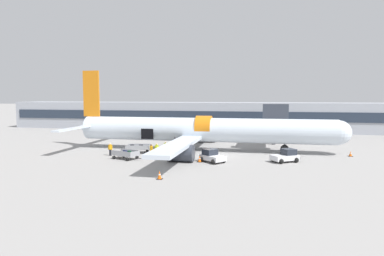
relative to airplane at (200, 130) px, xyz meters
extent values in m
plane|color=gray|center=(2.58, -3.81, -2.71)|extent=(500.00, 500.00, 0.00)
cube|color=#9EA3AD|center=(2.58, 28.79, 0.27)|extent=(101.92, 8.70, 5.96)
cube|color=#232D3D|center=(2.58, 24.38, 0.57)|extent=(99.88, 0.16, 1.91)
cylinder|color=#4C4C51|center=(9.88, 7.93, -1.00)|extent=(0.60, 0.60, 3.43)
cube|color=silver|center=(9.88, 7.93, 2.01)|extent=(2.58, 12.64, 2.58)
cube|color=#333842|center=(9.88, 2.21, 2.01)|extent=(3.35, 1.60, 3.09)
cylinder|color=silver|center=(0.54, 0.00, 0.10)|extent=(33.97, 3.21, 3.21)
sphere|color=silver|center=(17.53, 0.00, 0.10)|extent=(3.05, 3.05, 3.05)
cone|color=silver|center=(-16.44, 0.00, 0.10)|extent=(3.69, 2.95, 2.95)
cylinder|color=orange|center=(0.54, -0.03, 0.39)|extent=(2.04, 3.21, 3.21)
cube|color=orange|center=(-15.84, 0.00, 4.96)|extent=(2.41, 0.28, 6.51)
cube|color=silver|center=(-15.79, -4.54, 0.42)|extent=(1.09, 9.09, 0.20)
cube|color=silver|center=(-15.79, 4.55, 0.42)|extent=(1.09, 9.09, 0.20)
cube|color=silver|center=(-0.82, -8.59, -0.78)|extent=(2.61, 16.23, 0.40)
cube|color=silver|center=(-0.82, 8.60, -0.78)|extent=(2.61, 16.23, 0.40)
cylinder|color=#333842|center=(-0.62, -8.42, -1.71)|extent=(2.94, 1.94, 1.94)
cylinder|color=#333842|center=(-0.62, 8.42, -1.71)|extent=(2.94, 1.94, 1.94)
cube|color=black|center=(-6.93, -1.58, -0.46)|extent=(1.70, 0.12, 1.40)
cylinder|color=#56565B|center=(11.07, 0.00, -1.43)|extent=(0.22, 0.22, 1.47)
sphere|color=black|center=(11.07, 0.00, -2.17)|extent=(1.09, 1.09, 1.09)
cylinder|color=#56565B|center=(-2.86, -2.30, -1.43)|extent=(0.22, 0.22, 1.47)
sphere|color=black|center=(-2.86, -2.30, -2.17)|extent=(1.09, 1.09, 1.09)
cylinder|color=#56565B|center=(-2.86, 2.31, -1.43)|extent=(0.22, 0.22, 1.47)
sphere|color=black|center=(-2.86, 2.31, -2.17)|extent=(1.09, 1.09, 1.09)
cube|color=silver|center=(10.74, -6.13, -2.19)|extent=(3.32, 2.93, 0.57)
cube|color=#232833|center=(11.18, -5.84, -1.58)|extent=(1.84, 1.84, 0.66)
cube|color=black|center=(12.02, -5.28, -2.31)|extent=(0.88, 1.23, 0.28)
sphere|color=black|center=(11.99, -6.18, -2.43)|extent=(0.56, 0.56, 0.56)
sphere|color=black|center=(11.17, -4.96, -2.43)|extent=(0.56, 0.56, 0.56)
sphere|color=black|center=(10.32, -7.30, -2.43)|extent=(0.56, 0.56, 0.56)
sphere|color=black|center=(9.50, -6.07, -2.43)|extent=(0.56, 0.56, 0.56)
cube|color=silver|center=(2.93, -7.87, -2.20)|extent=(3.20, 3.04, 0.54)
cube|color=#232833|center=(2.55, -7.56, -1.62)|extent=(1.86, 1.87, 0.64)
cube|color=black|center=(1.81, -6.94, -2.31)|extent=(1.03, 1.20, 0.27)
sphere|color=black|center=(2.69, -6.66, -2.43)|extent=(0.56, 0.56, 0.56)
sphere|color=black|center=(1.70, -7.86, -2.43)|extent=(0.56, 0.56, 0.56)
sphere|color=black|center=(4.16, -7.88, -2.43)|extent=(0.56, 0.56, 0.56)
sphere|color=black|center=(3.17, -9.07, -2.43)|extent=(0.56, 0.56, 0.56)
cube|color=#999BA0|center=(-7.42, -3.76, -2.11)|extent=(3.28, 2.22, 0.05)
cube|color=#999BA0|center=(-5.96, -3.50, -1.85)|extent=(0.36, 1.71, 0.47)
cube|color=#999BA0|center=(-7.28, -4.58, -1.85)|extent=(2.93, 0.57, 0.47)
cube|color=#999BA0|center=(-7.57, -2.93, -1.85)|extent=(2.93, 0.57, 0.47)
cube|color=#333338|center=(-5.49, -3.42, -2.37)|extent=(0.90, 0.23, 0.06)
sphere|color=black|center=(-6.23, -4.43, -2.51)|extent=(0.40, 0.40, 0.40)
sphere|color=black|center=(-6.53, -2.72, -2.51)|extent=(0.40, 0.40, 0.40)
sphere|color=black|center=(-8.32, -4.79, -2.51)|extent=(0.40, 0.40, 0.40)
sphere|color=black|center=(-8.61, -3.09, -2.51)|extent=(0.40, 0.40, 0.40)
cube|color=black|center=(-8.18, -3.89, -1.85)|extent=(0.49, 0.30, 0.47)
cube|color=#2D2D33|center=(-7.10, -3.53, -1.86)|extent=(0.55, 0.30, 0.45)
cube|color=#2D2D33|center=(-6.26, -3.90, -1.89)|extent=(0.48, 0.28, 0.39)
cube|color=#999BA0|center=(-7.34, -8.05, -2.24)|extent=(3.43, 2.58, 0.05)
cube|color=#999BA0|center=(-5.94, -8.59, -1.95)|extent=(0.62, 1.51, 0.54)
cube|color=#999BA0|center=(-7.62, -8.77, -1.95)|extent=(2.83, 1.13, 0.54)
cube|color=#999BA0|center=(-7.07, -7.34, -1.95)|extent=(2.83, 1.13, 0.54)
cube|color=#333338|center=(-5.49, -8.76, -2.44)|extent=(0.87, 0.40, 0.06)
sphere|color=black|center=(-6.63, -9.18, -2.51)|extent=(0.40, 0.40, 0.40)
sphere|color=black|center=(-6.06, -7.69, -2.51)|extent=(0.40, 0.40, 0.40)
sphere|color=black|center=(-8.63, -8.41, -2.51)|extent=(0.40, 0.40, 0.40)
sphere|color=black|center=(-8.06, -6.93, -2.51)|extent=(0.40, 0.40, 0.40)
cube|color=#14472D|center=(-6.71, -8.44, -1.94)|extent=(0.45, 0.40, 0.56)
cube|color=#1E2347|center=(-7.25, -8.39, -1.93)|extent=(0.54, 0.44, 0.59)
cylinder|color=black|center=(-10.07, -6.33, -2.33)|extent=(0.31, 0.31, 0.77)
cylinder|color=orange|center=(-10.07, -6.33, -1.64)|extent=(0.39, 0.39, 0.61)
sphere|color=beige|center=(-10.07, -6.33, -1.23)|extent=(0.21, 0.21, 0.21)
cylinder|color=orange|center=(-9.86, -6.31, -1.71)|extent=(0.12, 0.12, 0.56)
cylinder|color=orange|center=(-10.28, -6.35, -1.71)|extent=(0.12, 0.12, 0.56)
cylinder|color=#1E2338|center=(-4.81, -6.20, -2.33)|extent=(0.39, 0.39, 0.76)
cylinder|color=orange|center=(-4.81, -6.20, -1.65)|extent=(0.50, 0.50, 0.60)
sphere|color=brown|center=(-4.81, -6.20, -1.25)|extent=(0.21, 0.21, 0.21)
cylinder|color=orange|center=(-4.66, -6.35, -1.72)|extent=(0.16, 0.16, 0.55)
cylinder|color=orange|center=(-4.96, -6.06, -1.72)|extent=(0.16, 0.16, 0.55)
cylinder|color=black|center=(-3.87, -3.36, -2.34)|extent=(0.39, 0.39, 0.75)
cylinder|color=#CCE523|center=(-3.87, -3.36, -1.67)|extent=(0.49, 0.49, 0.59)
sphere|color=tan|center=(-3.87, -3.36, -1.27)|extent=(0.21, 0.21, 0.21)
cylinder|color=#CCE523|center=(-4.03, -3.49, -1.73)|extent=(0.16, 0.16, 0.54)
cylinder|color=#CCE523|center=(-3.71, -3.22, -1.73)|extent=(0.16, 0.16, 0.54)
cylinder|color=#1E2338|center=(-4.49, -5.06, -2.34)|extent=(0.36, 0.36, 0.74)
cylinder|color=#CCE523|center=(-4.49, -5.06, -1.68)|extent=(0.46, 0.46, 0.59)
sphere|color=beige|center=(-4.49, -5.06, -1.28)|extent=(0.21, 0.21, 0.21)
cylinder|color=#CCE523|center=(-4.30, -4.98, -1.74)|extent=(0.15, 0.15, 0.54)
cylinder|color=#CCE523|center=(-4.68, -5.14, -1.74)|extent=(0.15, 0.15, 0.54)
cube|color=black|center=(18.80, -0.72, -2.70)|extent=(0.52, 0.52, 0.03)
cone|color=orange|center=(18.80, -0.72, -2.40)|extent=(0.39, 0.39, 0.63)
cylinder|color=white|center=(18.80, -0.72, -2.37)|extent=(0.22, 0.22, 0.08)
cube|color=black|center=(-0.51, -16.59, -2.70)|extent=(0.51, 0.51, 0.03)
cone|color=orange|center=(-0.51, -16.59, -2.32)|extent=(0.38, 0.38, 0.78)
cylinder|color=white|center=(-0.51, -16.59, -2.29)|extent=(0.22, 0.22, 0.09)
cube|color=black|center=(1.48, -8.10, -2.70)|extent=(0.56, 0.56, 0.03)
cone|color=orange|center=(1.48, -8.10, -2.34)|extent=(0.41, 0.41, 0.75)
cylinder|color=white|center=(1.48, -8.10, -2.30)|extent=(0.24, 0.24, 0.09)
camera|label=1|loc=(8.49, -45.00, 4.60)|focal=32.00mm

